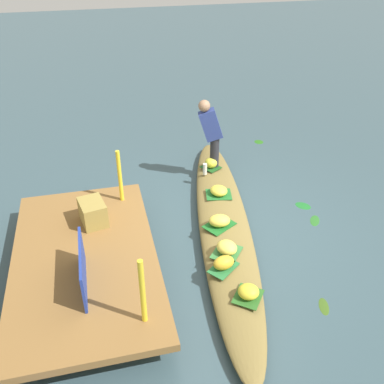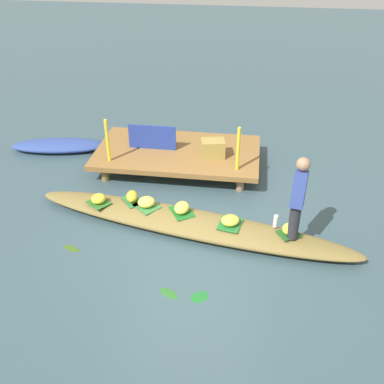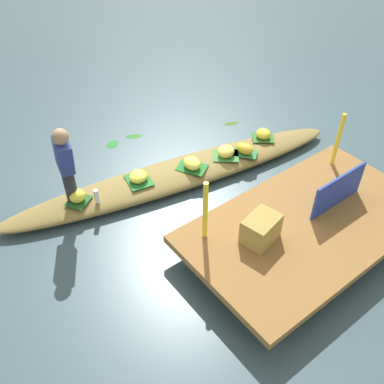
{
  "view_description": "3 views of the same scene",
  "coord_description": "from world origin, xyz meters",
  "px_view_note": "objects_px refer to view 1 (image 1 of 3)",
  "views": [
    {
      "loc": [
        -4.92,
        1.68,
        3.97
      ],
      "look_at": [
        0.32,
        0.41,
        0.56
      ],
      "focal_mm": 40.3,
      "sensor_mm": 36.0,
      "label": 1
    },
    {
      "loc": [
        0.85,
        -5.77,
        4.39
      ],
      "look_at": [
        -0.03,
        0.4,
        0.46
      ],
      "focal_mm": 42.01,
      "sensor_mm": 36.0,
      "label": 2
    },
    {
      "loc": [
        2.94,
        4.16,
        4.13
      ],
      "look_at": [
        0.24,
        0.63,
        0.3
      ],
      "focal_mm": 39.82,
      "sensor_mm": 36.0,
      "label": 3
    }
  ],
  "objects_px": {
    "banana_bunch_2": "(219,191)",
    "banana_bunch_5": "(248,292)",
    "banana_bunch_0": "(211,163)",
    "vendor_boat": "(224,225)",
    "banana_bunch_3": "(227,248)",
    "banana_bunch_4": "(220,221)",
    "water_bottle": "(205,169)",
    "vendor_person": "(211,130)",
    "produce_crate": "(93,212)",
    "banana_bunch_1": "(224,263)",
    "market_banner": "(83,268)"
  },
  "relations": [
    {
      "from": "banana_bunch_0",
      "to": "banana_bunch_5",
      "type": "distance_m",
      "value": 3.14
    },
    {
      "from": "banana_bunch_2",
      "to": "banana_bunch_5",
      "type": "height_order",
      "value": "banana_bunch_5"
    },
    {
      "from": "banana_bunch_3",
      "to": "vendor_person",
      "type": "height_order",
      "value": "vendor_person"
    },
    {
      "from": "banana_bunch_2",
      "to": "market_banner",
      "type": "xyz_separation_m",
      "value": [
        -1.69,
        2.13,
        0.3
      ]
    },
    {
      "from": "vendor_boat",
      "to": "banana_bunch_1",
      "type": "xyz_separation_m",
      "value": [
        -1.03,
        0.33,
        0.21
      ]
    },
    {
      "from": "vendor_person",
      "to": "vendor_boat",
      "type": "bearing_deg",
      "value": 172.01
    },
    {
      "from": "market_banner",
      "to": "banana_bunch_0",
      "type": "bearing_deg",
      "value": -40.93
    },
    {
      "from": "vendor_boat",
      "to": "banana_bunch_0",
      "type": "distance_m",
      "value": 1.57
    },
    {
      "from": "banana_bunch_0",
      "to": "banana_bunch_2",
      "type": "height_order",
      "value": "banana_bunch_0"
    },
    {
      "from": "banana_bunch_5",
      "to": "market_banner",
      "type": "relative_size",
      "value": 0.27
    },
    {
      "from": "banana_bunch_4",
      "to": "banana_bunch_5",
      "type": "bearing_deg",
      "value": 177.1
    },
    {
      "from": "banana_bunch_3",
      "to": "vendor_person",
      "type": "xyz_separation_m",
      "value": [
        2.35,
        -0.42,
        0.61
      ]
    },
    {
      "from": "banana_bunch_3",
      "to": "produce_crate",
      "type": "height_order",
      "value": "produce_crate"
    },
    {
      "from": "banana_bunch_0",
      "to": "banana_bunch_2",
      "type": "bearing_deg",
      "value": 172.31
    },
    {
      "from": "vendor_boat",
      "to": "banana_bunch_3",
      "type": "height_order",
      "value": "banana_bunch_3"
    },
    {
      "from": "vendor_boat",
      "to": "banana_bunch_3",
      "type": "xyz_separation_m",
      "value": [
        -0.75,
        0.2,
        0.21
      ]
    },
    {
      "from": "banana_bunch_3",
      "to": "vendor_person",
      "type": "relative_size",
      "value": 0.23
    },
    {
      "from": "banana_bunch_5",
      "to": "banana_bunch_0",
      "type": "bearing_deg",
      "value": -7.67
    },
    {
      "from": "banana_bunch_3",
      "to": "banana_bunch_5",
      "type": "xyz_separation_m",
      "value": [
        -0.81,
        -0.01,
        -0.01
      ]
    },
    {
      "from": "banana_bunch_0",
      "to": "vendor_person",
      "type": "relative_size",
      "value": 0.18
    },
    {
      "from": "banana_bunch_4",
      "to": "banana_bunch_5",
      "type": "height_order",
      "value": "banana_bunch_4"
    },
    {
      "from": "banana_bunch_2",
      "to": "banana_bunch_3",
      "type": "distance_m",
      "value": 1.43
    },
    {
      "from": "banana_bunch_4",
      "to": "banana_bunch_5",
      "type": "relative_size",
      "value": 1.23
    },
    {
      "from": "vendor_person",
      "to": "market_banner",
      "type": "distance_m",
      "value": 3.48
    },
    {
      "from": "banana_bunch_2",
      "to": "banana_bunch_0",
      "type": "bearing_deg",
      "value": -7.69
    },
    {
      "from": "banana_bunch_2",
      "to": "banana_bunch_5",
      "type": "xyz_separation_m",
      "value": [
        -2.21,
        0.3,
        0.01
      ]
    },
    {
      "from": "produce_crate",
      "to": "banana_bunch_0",
      "type": "bearing_deg",
      "value": -56.75
    },
    {
      "from": "banana_bunch_3",
      "to": "banana_bunch_2",
      "type": "bearing_deg",
      "value": -12.32
    },
    {
      "from": "banana_bunch_0",
      "to": "vendor_person",
      "type": "distance_m",
      "value": 0.61
    },
    {
      "from": "banana_bunch_4",
      "to": "vendor_person",
      "type": "bearing_deg",
      "value": -11.13
    },
    {
      "from": "vendor_boat",
      "to": "banana_bunch_0",
      "type": "xyz_separation_m",
      "value": [
        1.54,
        -0.23,
        0.21
      ]
    },
    {
      "from": "banana_bunch_1",
      "to": "vendor_boat",
      "type": "bearing_deg",
      "value": -17.67
    },
    {
      "from": "banana_bunch_3",
      "to": "market_banner",
      "type": "bearing_deg",
      "value": 99.02
    },
    {
      "from": "water_bottle",
      "to": "banana_bunch_0",
      "type": "bearing_deg",
      "value": -39.0
    },
    {
      "from": "banana_bunch_0",
      "to": "banana_bunch_1",
      "type": "height_order",
      "value": "banana_bunch_0"
    },
    {
      "from": "banana_bunch_0",
      "to": "banana_bunch_5",
      "type": "relative_size",
      "value": 0.89
    },
    {
      "from": "banana_bunch_1",
      "to": "produce_crate",
      "type": "distance_m",
      "value": 1.96
    },
    {
      "from": "banana_bunch_1",
      "to": "banana_bunch_2",
      "type": "bearing_deg",
      "value": -14.54
    },
    {
      "from": "market_banner",
      "to": "banana_bunch_1",
      "type": "bearing_deg",
      "value": -89.35
    },
    {
      "from": "banana_bunch_3",
      "to": "banana_bunch_5",
      "type": "bearing_deg",
      "value": -179.49
    },
    {
      "from": "banana_bunch_2",
      "to": "produce_crate",
      "type": "xyz_separation_m",
      "value": [
        -0.48,
        1.97,
        0.22
      ]
    },
    {
      "from": "banana_bunch_3",
      "to": "banana_bunch_5",
      "type": "height_order",
      "value": "banana_bunch_3"
    },
    {
      "from": "vendor_boat",
      "to": "produce_crate",
      "type": "height_order",
      "value": "produce_crate"
    },
    {
      "from": "banana_bunch_0",
      "to": "banana_bunch_4",
      "type": "height_order",
      "value": "banana_bunch_0"
    },
    {
      "from": "banana_bunch_2",
      "to": "vendor_boat",
      "type": "bearing_deg",
      "value": 170.65
    },
    {
      "from": "banana_bunch_1",
      "to": "produce_crate",
      "type": "bearing_deg",
      "value": 52.18
    },
    {
      "from": "vendor_boat",
      "to": "water_bottle",
      "type": "height_order",
      "value": "water_bottle"
    },
    {
      "from": "banana_bunch_4",
      "to": "produce_crate",
      "type": "xyz_separation_m",
      "value": [
        0.32,
        1.75,
        0.21
      ]
    },
    {
      "from": "banana_bunch_0",
      "to": "produce_crate",
      "type": "xyz_separation_m",
      "value": [
        -1.37,
        2.09,
        0.21
      ]
    },
    {
      "from": "banana_bunch_3",
      "to": "vendor_boat",
      "type": "bearing_deg",
      "value": -14.8
    }
  ]
}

